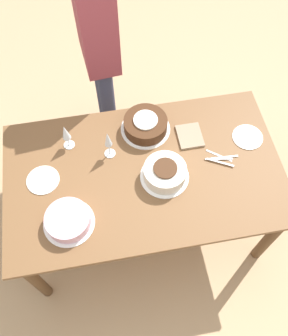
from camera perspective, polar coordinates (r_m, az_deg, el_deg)
name	(u,v)px	position (r m, az deg, el deg)	size (l,w,h in m)	color
ground_plane	(144,218)	(2.92, 0.00, -7.70)	(12.00, 12.00, 0.00)	tan
dining_table	(144,180)	(2.33, 0.00, -1.78)	(1.67, 0.99, 0.75)	brown
cake_center_white	(165,173)	(2.18, 3.20, -0.73)	(0.29, 0.29, 0.11)	white
cake_front_chocolate	(146,125)	(2.37, 0.23, 6.60)	(0.32, 0.32, 0.10)	white
cake_back_decorated	(68,220)	(2.11, -11.50, -7.83)	(0.29, 0.29, 0.08)	white
wine_glass_near	(108,140)	(2.19, -5.51, 4.23)	(0.07, 0.07, 0.22)	silver
wine_glass_far	(66,133)	(2.28, -11.86, 5.22)	(0.07, 0.07, 0.20)	silver
dessert_plate_left	(248,137)	(2.46, 15.50, 4.56)	(0.19, 0.19, 0.01)	white
dessert_plate_right	(43,180)	(2.29, -15.14, -1.79)	(0.19, 0.19, 0.01)	white
fork_pile	(221,158)	(2.33, 11.61, 1.44)	(0.21, 0.15, 0.01)	silver
napkin_stack	(190,136)	(2.39, 6.99, 4.87)	(0.15, 0.18, 0.02)	gray
person_cutting	(97,32)	(2.55, -7.24, 19.86)	(0.25, 0.42, 1.75)	#2D334C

